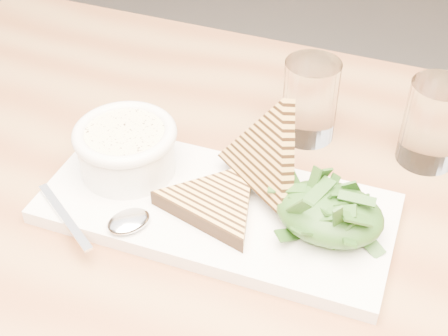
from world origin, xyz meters
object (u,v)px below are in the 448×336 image
at_px(table_top, 281,267).
at_px(soup_bowl, 127,154).
at_px(glass_near, 310,100).
at_px(glass_far, 433,123).
at_px(platter, 216,209).

bearing_deg(table_top, soup_bowl, 169.39).
distance_m(glass_near, glass_far, 0.14).
bearing_deg(platter, soup_bowl, 173.99).
bearing_deg(glass_near, glass_far, 4.21).
relative_size(glass_near, glass_far, 0.99).
bearing_deg(table_top, platter, 163.35).
height_order(soup_bowl, glass_far, glass_far).
bearing_deg(soup_bowl, glass_far, 30.17).
bearing_deg(soup_bowl, platter, -6.01).
relative_size(soup_bowl, glass_near, 1.05).
xyz_separation_m(glass_near, glass_far, (0.14, 0.01, 0.00)).
bearing_deg(glass_near, platter, -103.96).
xyz_separation_m(table_top, platter, (-0.08, 0.03, 0.03)).
height_order(table_top, soup_bowl, soup_bowl).
xyz_separation_m(platter, glass_near, (0.04, 0.18, 0.04)).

